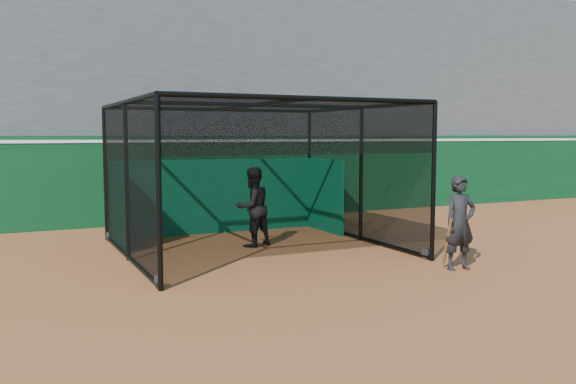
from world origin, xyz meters
name	(u,v)px	position (x,y,z in m)	size (l,w,h in m)	color
ground	(328,285)	(0.00, 0.00, 0.00)	(120.00, 120.00, 0.00)	brown
outfield_wall	(186,177)	(0.00, 8.50, 1.29)	(50.00, 0.50, 2.50)	#0A391A
grandstand	(154,78)	(0.00, 12.27, 4.48)	(50.00, 7.85, 8.95)	#4C4C4F
batting_cage	(254,178)	(0.12, 3.55, 1.58)	(5.58, 5.44, 3.17)	black
batter	(253,207)	(0.23, 3.90, 0.90)	(0.87, 0.68, 1.80)	black
on_deck_player	(460,223)	(2.83, 0.02, 0.88)	(0.67, 0.47, 1.77)	black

